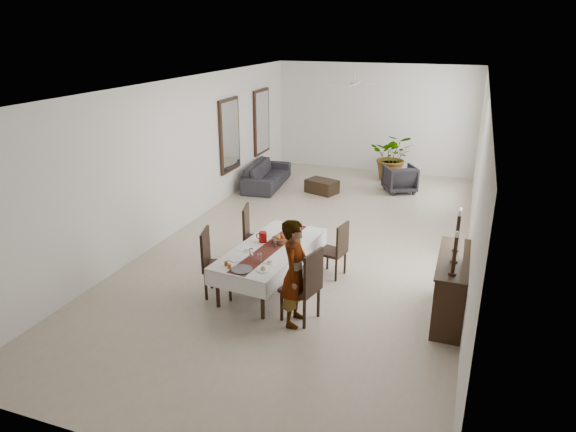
{
  "coord_description": "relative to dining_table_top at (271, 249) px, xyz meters",
  "views": [
    {
      "loc": [
        2.81,
        -9.4,
        4.18
      ],
      "look_at": [
        -0.07,
        -1.44,
        1.05
      ],
      "focal_mm": 32.0,
      "sensor_mm": 36.0,
      "label": 1
    }
  ],
  "objects": [
    {
      "name": "mirror_glass_near",
      "position": [
        -2.77,
        4.26,
        0.94
      ],
      "size": [
        0.01,
        0.9,
        1.7
      ],
      "primitive_type": "cube",
      "color": "silver",
      "rests_on": "mirror_frame_near"
    },
    {
      "name": "wall_front",
      "position": [
        0.15,
        -3.94,
        0.94
      ],
      "size": [
        6.0,
        0.02,
        3.2
      ],
      "primitive_type": "cube",
      "color": "white",
      "rests_on": "floor"
    },
    {
      "name": "woman",
      "position": [
        0.78,
        -1.01,
        0.16
      ],
      "size": [
        0.42,
        0.62,
        1.65
      ],
      "primitive_type": "imported",
      "rotation": [
        0.0,
        0.0,
        1.62
      ],
      "color": "#96999E",
      "rests_on": "floor"
    },
    {
      "name": "tablecloth_drape_right",
      "position": [
        0.53,
        -0.06,
        -0.11
      ],
      "size": [
        0.26,
        2.35,
        0.27
      ],
      "primitive_type": "cube",
      "rotation": [
        0.0,
        0.0,
        -0.11
      ],
      "color": "white",
      "rests_on": "dining_table_top"
    },
    {
      "name": "candlestick_mid_base",
      "position": [
        2.93,
        -0.2,
        0.33
      ],
      "size": [
        0.11,
        0.11,
        0.03
      ],
      "primitive_type": "cylinder",
      "color": "black",
      "rests_on": "sideboard_top"
    },
    {
      "name": "teacup_right",
      "position": [
        0.22,
        -0.58,
        0.06
      ],
      "size": [
        0.08,
        0.08,
        0.05
      ],
      "primitive_type": "cylinder",
      "color": "silver",
      "rests_on": "saucer_right"
    },
    {
      "name": "chair_left_far_leg_br",
      "position": [
        -0.25,
        0.46,
        -0.42
      ],
      "size": [
        0.06,
        0.06,
        0.48
      ],
      "primitive_type": "cylinder",
      "rotation": [
        0.0,
        0.0,
        0.24
      ],
      "color": "black",
      "rests_on": "floor"
    },
    {
      "name": "chair_right_far_leg_fr",
      "position": [
        1.09,
        0.82,
        -0.45
      ],
      "size": [
        0.05,
        0.05,
        0.42
      ],
      "primitive_type": "cylinder",
      "rotation": [
        0.0,
        0.0,
        -0.21
      ],
      "color": "black",
      "rests_on": "floor"
    },
    {
      "name": "fruit_yellow",
      "position": [
        0.06,
        0.18,
        0.15
      ],
      "size": [
        0.08,
        0.08,
        0.08
      ],
      "primitive_type": "sphere",
      "color": "#C38922",
      "rests_on": "fruit_basket"
    },
    {
      "name": "fruit_green",
      "position": [
        0.04,
        0.25,
        0.15
      ],
      "size": [
        0.07,
        0.07,
        0.07
      ],
      "primitive_type": "sphere",
      "color": "olive",
      "rests_on": "fruit_basket"
    },
    {
      "name": "table_leg_fl",
      "position": [
        -0.51,
        -1.0,
        -0.34
      ],
      "size": [
        0.07,
        0.07,
        0.64
      ],
      "primitive_type": "cylinder",
      "rotation": [
        0.0,
        0.0,
        -0.11
      ],
      "color": "black",
      "rests_on": "floor"
    },
    {
      "name": "chair_left_near_leg_br",
      "position": [
        -0.42,
        -0.75,
        -0.43
      ],
      "size": [
        0.06,
        0.06,
        0.48
      ],
      "primitive_type": "cylinder",
      "rotation": [
        0.0,
        0.0,
        0.27
      ],
      "color": "black",
      "rests_on": "floor"
    },
    {
      "name": "candlestick_mid_shaft",
      "position": [
        2.93,
        -0.2,
        0.69
      ],
      "size": [
        0.05,
        0.05,
        0.68
      ],
      "primitive_type": "cylinder",
      "color": "black",
      "rests_on": "candlestick_mid_base"
    },
    {
      "name": "sofa",
      "position": [
        -2.27,
        5.41,
        -0.35
      ],
      "size": [
        1.07,
        2.25,
        0.64
      ],
      "primitive_type": "imported",
      "rotation": [
        0.0,
        0.0,
        1.67
      ],
      "color": "#2C292F",
      "rests_on": "floor"
    },
    {
      "name": "chair_right_far_leg_fl",
      "position": [
        1.02,
        0.48,
        -0.45
      ],
      "size": [
        0.05,
        0.05,
        0.42
      ],
      "primitive_type": "cylinder",
      "rotation": [
        0.0,
        0.0,
        -0.21
      ],
      "color": "black",
      "rests_on": "floor"
    },
    {
      "name": "chair_left_near_back",
      "position": [
        -0.87,
        -0.67,
        0.17
      ],
      "size": [
        0.17,
        0.48,
        0.61
      ],
      "primitive_type": "cube",
      "rotation": [
        0.0,
        0.0,
        -1.31
      ],
      "color": "black",
      "rests_on": "chair_left_near_seat"
    },
    {
      "name": "candlestick_near_candle",
      "position": [
        2.93,
        -0.62,
        0.91
      ],
      "size": [
        0.04,
        0.04,
        0.08
      ],
      "primitive_type": "cylinder",
      "color": "white",
      "rests_on": "candlestick_near_shaft"
    },
    {
      "name": "chair_right_far_leg_br",
      "position": [
        0.75,
        0.9,
        -0.45
      ],
      "size": [
        0.05,
        0.05,
        0.42
      ],
      "primitive_type": "cylinder",
      "rotation": [
        0.0,
        0.0,
        -0.21
      ],
      "color": "black",
      "rests_on": "floor"
    },
    {
      "name": "chair_left_near_leg_fr",
      "position": [
        -0.8,
        -0.86,
        -0.43
      ],
      "size": [
        0.06,
        0.06,
        0.48
      ],
      "primitive_type": "cylinder",
      "rotation": [
        0.0,
        0.0,
        0.27
      ],
      "color": "black",
      "rests_on": "floor"
    },
    {
      "name": "dining_table_top",
      "position": [
        0.0,
        0.0,
        0.0
      ],
      "size": [
        1.14,
        2.28,
        0.05
      ],
      "primitive_type": "cube",
      "rotation": [
        0.0,
        0.0,
        -0.11
      ],
      "color": "black",
      "rests_on": "table_leg_fl"
    },
    {
      "name": "table_runner",
      "position": [
        0.0,
        0.0,
        0.03
      ],
      "size": [
        0.56,
        2.31,
        0.0
      ],
      "primitive_type": "cube",
      "rotation": [
        0.0,
        0.0,
        -0.11
      ],
      "color": "#5E231B",
      "rests_on": "tablecloth_top"
    },
    {
      "name": "pitcher_handle",
      "position": [
        -0.29,
        0.17,
        0.12
      ],
      "size": [
        0.11,
        0.03,
        0.11
      ],
      "primitive_type": "torus",
      "rotation": [
        1.57,
        0.0,
        -0.11
      ],
      "color": "maroon",
      "rests_on": "red_pitcher"
    },
    {
      "name": "wine_glass_mid",
      "position": [
        -0.14,
        -0.49,
        0.11
      ],
      "size": [
        0.06,
        0.06,
        0.16
      ],
      "primitive_type": "cylinder",
      "color": "white",
      "rests_on": "tablecloth_top"
    },
    {
      "name": "armchair",
      "position": [
        1.28,
        6.1,
        -0.3
      ],
      "size": [
        1.06,
        1.07,
        0.72
      ],
      "primitive_type": "imported",
      "rotation": [
        0.0,
        0.0,
        3.64
      ],
      "color": "#29262B",
      "rests_on": "floor"
    },
    {
      "name": "tablecloth_drape_far",
      "position": [
        0.12,
        1.17,
        -0.11
      ],
      "size": [
        1.08,
        0.12,
        0.27
      ],
      "primitive_type": "cube",
      "rotation": [
        0.0,
        0.0,
        -0.11
      ],
      "color": "white",
      "rests_on": "dining_table_top"
    },
    {
      "name": "floor",
      "position": [
        0.15,
        2.06,
        -0.66
      ],
      "size": [
        6.0,
        12.0,
        0.0
      ],
      "primitive_type": "cube",
      "color": "#C1B199",
      "rests_on": "ground"
    },
    {
      "name": "chair_right_near_seat",
      "position": [
        0.82,
        -0.88,
        -0.15
      ],
      "size": [
        0.6,
        0.6,
        0.06
      ],
      "primitive_type": "cube",
      "rotation": [
        0.0,
        0.0,
        1.33
      ],
      "color": "black",
      "rests_on": "chair_right_near_leg_fl"
    },
    {
      "name": "wall_back",
      "position": [
        0.15,
        8.06,
        0.94
      ],
      "size": [
        6.0,
        0.02,
        3.2
      ],
      "primitive_type": "cube",
      "color": "white",
      "rests_on": "floor"
    },
    {
      "name": "fan_blade_s",
      "position": [
        0.15,
        4.71,
        2.24
      ],
      "size": [
        0.1,
        0.55,
        0.01
      ],
      "primitive_type": "cube",
      "color": "silver",
      "rests_on": "fan_hub"
    },
    {
      "name": "candlestick_far_candle",
      "position": [
        2.93,
        0.22,
        0.97
      ],
      "size": [
        0.04,
        0.04,
        0.08
      ],
      "primitive_type": "cylinder",
      "color": "beige",
      "rests_on": "candlestick_far_shaft"
    },
    {
      "name": "wall_right",
      "position": [
        3.15,
        2.06,
        0.94
      ],
      "size": [
        0.02,
        12.0,
        3.2
      ],
      "primitive_type": "cube",
      "color": "white",
      "rests_on": "floor"
    },
    {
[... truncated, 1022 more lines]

